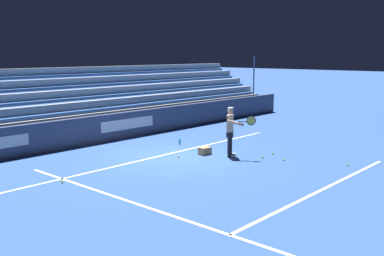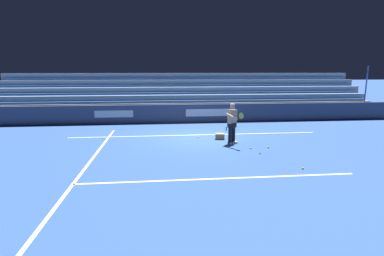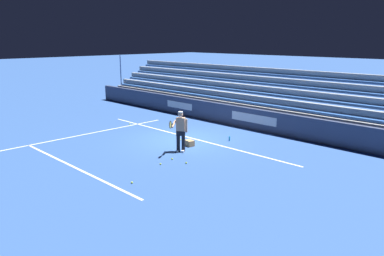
{
  "view_description": "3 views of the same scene",
  "coord_description": "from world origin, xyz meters",
  "views": [
    {
      "loc": [
        10.84,
        10.54,
        3.54
      ],
      "look_at": [
        0.23,
        1.01,
        1.16
      ],
      "focal_mm": 42.0,
      "sensor_mm": 36.0,
      "label": 1
    },
    {
      "loc": [
        1.66,
        13.62,
        3.1
      ],
      "look_at": [
        0.33,
        1.14,
        0.67
      ],
      "focal_mm": 28.0,
      "sensor_mm": 36.0,
      "label": 2
    },
    {
      "loc": [
        -12.35,
        11.7,
        4.64
      ],
      "look_at": [
        -0.67,
        -0.0,
        0.67
      ],
      "focal_mm": 35.0,
      "sensor_mm": 36.0,
      "label": 3
    }
  ],
  "objects": [
    {
      "name": "tennis_player",
      "position": [
        -1.37,
        1.37,
        0.89
      ],
      "size": [
        0.58,
        1.06,
        1.71
      ],
      "color": "black",
      "rests_on": "ground"
    },
    {
      "name": "court_service_line_white",
      "position": [
        0.0,
        5.5,
        0.0
      ],
      "size": [
        8.22,
        0.1,
        0.01
      ],
      "primitive_type": "cube",
      "color": "white",
      "rests_on": "ground"
    },
    {
      "name": "water_bottle",
      "position": [
        -1.74,
        -1.4,
        0.11
      ],
      "size": [
        0.07,
        0.07,
        0.22
      ],
      "primitive_type": "cylinder",
      "color": "#33B2E5",
      "rests_on": "ground"
    },
    {
      "name": "tennis_ball_near_player",
      "position": [
        -2.65,
        2.29,
        0.03
      ],
      "size": [
        0.07,
        0.07,
        0.07
      ],
      "primitive_type": "sphere",
      "color": "#CCE533",
      "rests_on": "ground"
    },
    {
      "name": "court_baseline_white",
      "position": [
        0.0,
        -0.5,
        0.0
      ],
      "size": [
        12.0,
        0.1,
        0.01
      ],
      "primitive_type": "cube",
      "color": "white",
      "rests_on": "ground"
    },
    {
      "name": "bleacher_stand",
      "position": [
        0.0,
        -6.28,
        0.76
      ],
      "size": [
        24.19,
        3.2,
        3.4
      ],
      "color": "#9EA3A8",
      "rests_on": "ground"
    },
    {
      "name": "ball_box_cardboard",
      "position": [
        -1.01,
        0.51,
        0.13
      ],
      "size": [
        0.44,
        0.35,
        0.26
      ],
      "primitive_type": "cube",
      "rotation": [
        0.0,
        0.0,
        -0.14
      ],
      "color": "#A87F51",
      "rests_on": "ground"
    },
    {
      "name": "tennis_ball_toward_net",
      "position": [
        -1.9,
        2.34,
        0.03
      ],
      "size": [
        0.07,
        0.07,
        0.07
      ],
      "primitive_type": "sphere",
      "color": "#CCE533",
      "rests_on": "ground"
    },
    {
      "name": "tennis_ball_far_right",
      "position": [
        -0.04,
        0.14,
        0.03
      ],
      "size": [
        0.07,
        0.07,
        0.07
      ],
      "primitive_type": "sphere",
      "color": "#CCE533",
      "rests_on": "ground"
    },
    {
      "name": "tennis_ball_stray_back",
      "position": [
        4.33,
        -0.13,
        0.03
      ],
      "size": [
        0.07,
        0.07,
        0.07
      ],
      "primitive_type": "sphere",
      "color": "#CCE533",
      "rests_on": "ground"
    },
    {
      "name": "tennis_ball_midcourt",
      "position": [
        -2.05,
        3.07,
        0.03
      ],
      "size": [
        0.07,
        0.07,
        0.07
      ],
      "primitive_type": "sphere",
      "color": "#CCE533",
      "rests_on": "ground"
    },
    {
      "name": "tennis_ball_far_left",
      "position": [
        -2.81,
        4.94,
        0.03
      ],
      "size": [
        0.07,
        0.07,
        0.07
      ],
      "primitive_type": "sphere",
      "color": "#CCE533",
      "rests_on": "ground"
    },
    {
      "name": "ground_plane",
      "position": [
        0.0,
        0.0,
        0.0
      ],
      "size": [
        160.0,
        160.0,
        0.0
      ],
      "primitive_type": "plane",
      "color": "#2D5193"
    },
    {
      "name": "court_sideline_white",
      "position": [
        4.11,
        4.0,
        0.0
      ],
      "size": [
        0.1,
        12.0,
        0.01
      ],
      "primitive_type": "cube",
      "color": "white",
      "rests_on": "ground"
    },
    {
      "name": "back_wall_sponsor_board",
      "position": [
        0.0,
        -4.05,
        0.55
      ],
      "size": [
        25.47,
        0.25,
        1.1
      ],
      "color": "#384260",
      "rests_on": "ground"
    }
  ]
}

